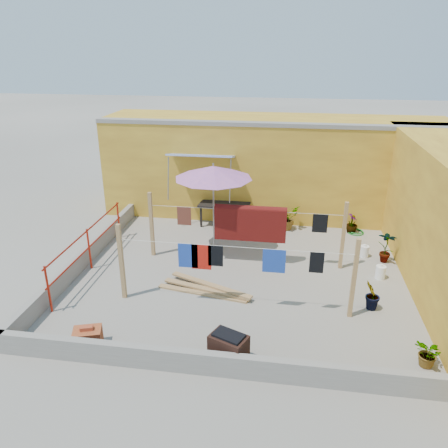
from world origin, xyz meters
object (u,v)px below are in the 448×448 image
(outdoor_table, at_px, (224,206))
(water_jug_b, at_px, (380,272))
(white_basin, at_px, (231,359))
(brazier, at_px, (229,348))
(water_jug_a, at_px, (364,251))
(patio_umbrella, at_px, (213,173))
(plant_back_a, at_px, (287,217))
(brick_stack, at_px, (88,338))
(green_hose, at_px, (356,232))

(outdoor_table, bearing_deg, water_jug_b, -33.12)
(white_basin, bearing_deg, brazier, 180.00)
(brazier, relative_size, water_jug_b, 2.00)
(outdoor_table, bearing_deg, water_jug_a, -21.88)
(patio_umbrella, distance_m, brazier, 5.08)
(white_basin, height_order, plant_back_a, plant_back_a)
(patio_umbrella, relative_size, water_jug_a, 6.98)
(water_jug_a, bearing_deg, brazier, -122.67)
(water_jug_a, distance_m, plant_back_a, 2.70)
(patio_umbrella, relative_size, brazier, 3.30)
(outdoor_table, distance_m, brick_stack, 6.63)
(brick_stack, xyz_separation_m, water_jug_a, (5.75, 4.75, -0.04))
(patio_umbrella, distance_m, outdoor_table, 2.42)
(green_hose, distance_m, plant_back_a, 2.14)
(outdoor_table, relative_size, brazier, 2.11)
(patio_umbrella, xyz_separation_m, green_hose, (4.10, 1.83, -2.20))
(outdoor_table, xyz_separation_m, water_jug_b, (4.32, -2.82, -0.49))
(outdoor_table, xyz_separation_m, white_basin, (1.10, -6.40, -0.61))
(green_hose, xyz_separation_m, plant_back_a, (-2.11, 0.00, 0.35))
(white_basin, xyz_separation_m, plant_back_a, (0.88, 6.40, 0.34))
(patio_umbrella, relative_size, green_hose, 5.03)
(white_basin, bearing_deg, brick_stack, 180.00)
(white_basin, relative_size, green_hose, 0.98)
(water_jug_a, bearing_deg, plant_back_a, 142.26)
(brazier, distance_m, water_jug_a, 5.65)
(patio_umbrella, xyz_separation_m, water_jug_b, (4.33, -0.98, -2.07))
(water_jug_b, relative_size, plant_back_a, 0.50)
(patio_umbrella, relative_size, outdoor_table, 1.56)
(brick_stack, bearing_deg, plant_back_a, 60.48)
(outdoor_table, distance_m, white_basin, 6.52)
(outdoor_table, distance_m, plant_back_a, 1.99)
(brick_stack, bearing_deg, patio_umbrella, 70.27)
(brick_stack, relative_size, white_basin, 1.25)
(white_basin, distance_m, water_jug_b, 4.82)
(brazier, height_order, green_hose, brazier)
(green_hose, bearing_deg, patio_umbrella, -155.90)
(plant_back_a, bearing_deg, water_jug_a, -37.74)
(outdoor_table, distance_m, brazier, 6.50)
(brick_stack, relative_size, green_hose, 1.22)
(patio_umbrella, relative_size, water_jug_b, 6.61)
(outdoor_table, xyz_separation_m, green_hose, (4.08, 0.00, -0.62))
(white_basin, bearing_deg, green_hose, 64.99)
(brazier, xyz_separation_m, white_basin, (0.05, 0.00, -0.24))
(green_hose, bearing_deg, white_basin, -115.01)
(water_jug_a, xyz_separation_m, plant_back_a, (-2.13, 1.65, 0.23))
(water_jug_a, relative_size, plant_back_a, 0.47)
(water_jug_b, bearing_deg, brick_stack, -149.03)
(brick_stack, bearing_deg, water_jug_b, 30.97)
(outdoor_table, bearing_deg, patio_umbrella, -90.45)
(patio_umbrella, height_order, water_jug_b, patio_umbrella)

